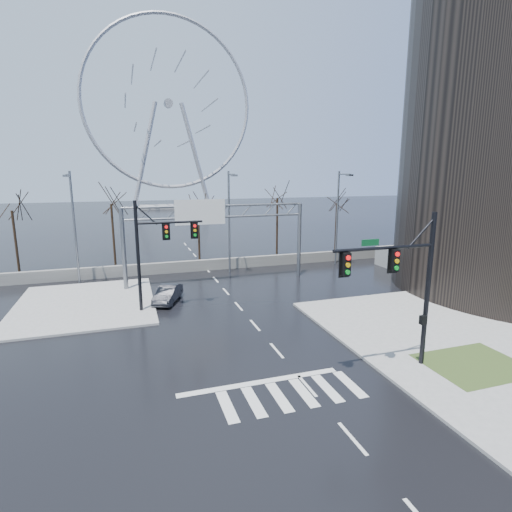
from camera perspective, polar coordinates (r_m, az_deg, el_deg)
name	(u,v)px	position (r m, az deg, el deg)	size (l,w,h in m)	color
ground	(277,351)	(23.18, 2.98, -13.34)	(260.00, 260.00, 0.00)	black
sidewalk_right_ext	(402,318)	(29.50, 20.16, -8.28)	(12.00, 10.00, 0.15)	gray
sidewalk_far	(85,304)	(33.21, -23.20, -6.28)	(10.00, 12.00, 0.15)	gray
grass_strip	(474,364)	(24.12, 28.73, -13.42)	(5.00, 4.00, 0.02)	#2E401A
barrier_wall	(207,265)	(41.34, -6.98, -1.26)	(52.00, 0.50, 1.10)	slate
signal_mast_near	(407,277)	(20.69, 20.72, -2.88)	(5.52, 0.41, 8.00)	black
signal_mast_far	(154,245)	(29.01, -14.34, 1.49)	(4.72, 0.41, 8.00)	black
sign_gantry	(213,226)	(35.58, -6.18, 4.22)	(16.36, 0.40, 7.60)	slate
streetlight_left	(73,219)	(38.18, -24.64, 4.80)	(0.50, 2.55, 10.00)	slate
streetlight_mid	(230,214)	(39.13, -3.76, 5.99)	(0.50, 2.55, 10.00)	slate
streetlight_right	(339,211)	(43.65, 11.78, 6.37)	(0.50, 2.55, 10.00)	slate
tree_far_left	(13,218)	(44.99, -31.42, 4.65)	(3.50, 3.50, 7.00)	black
tree_left	(112,212)	(43.26, -19.93, 5.99)	(3.75, 3.75, 7.50)	black
tree_center	(198,216)	(44.96, -8.25, 5.73)	(3.25, 3.25, 6.50)	black
tree_right	(277,205)	(46.29, 3.06, 7.31)	(3.90, 3.90, 7.80)	black
tree_far_right	(337,210)	(50.22, 11.45, 6.53)	(3.40, 3.40, 6.80)	black
ferris_wheel	(169,111)	(116.40, -12.37, 19.61)	(45.00, 6.00, 50.91)	gray
car	(168,294)	(31.77, -12.48, -5.30)	(1.37, 3.92, 1.29)	black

